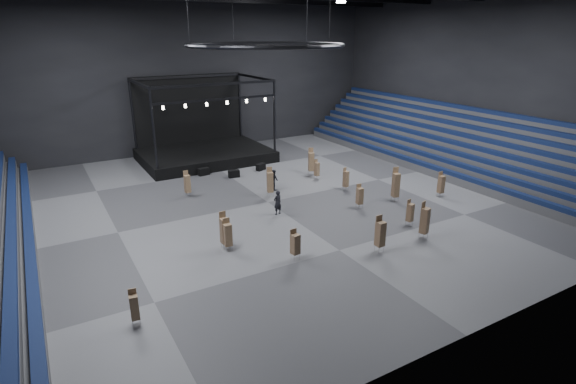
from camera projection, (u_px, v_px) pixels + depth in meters
floor at (268, 202)px, 39.03m from camera, size 50.00×50.00×0.00m
wall_back at (185, 76)px, 53.09m from camera, size 50.00×0.20×18.00m
wall_front at (496, 158)px, 18.87m from camera, size 50.00×0.20×18.00m
wall_right at (475, 81)px, 47.74m from camera, size 0.20×42.00×18.00m
bleachers_right at (453, 150)px, 49.23m from camera, size 7.20×40.00×6.40m
stage at (203, 147)px, 51.77m from camera, size 14.00×10.00×9.20m
truss_ring at (265, 45)px, 34.63m from camera, size 12.30×12.30×5.15m
flight_case_left at (204, 172)px, 46.22m from camera, size 1.19×0.71×0.75m
flight_case_mid at (234, 174)px, 45.54m from camera, size 1.19×0.72×0.74m
flight_case_right at (261, 167)px, 47.88m from camera, size 1.19×0.90×0.71m
chair_stack_0 at (441, 184)px, 39.88m from camera, size 0.49×0.49×2.32m
chair_stack_1 at (380, 233)px, 29.84m from camera, size 0.55×0.55×2.59m
chair_stack_2 at (270, 182)px, 39.93m from camera, size 0.63×0.63×2.71m
chair_stack_3 at (134, 307)px, 22.42m from camera, size 0.47×0.47×2.00m
chair_stack_4 at (317, 169)px, 44.78m from camera, size 0.47×0.47×2.03m
chair_stack_5 at (228, 234)px, 29.98m from camera, size 0.53×0.53×2.34m
chair_stack_6 at (224, 230)px, 30.31m from camera, size 0.51×0.51×2.66m
chair_stack_7 at (295, 244)px, 28.89m from camera, size 0.56×0.56×2.10m
chair_stack_8 at (396, 184)px, 38.70m from camera, size 0.64×0.64×3.07m
chair_stack_9 at (425, 220)px, 31.73m from camera, size 0.67×0.67×2.79m
chair_stack_10 at (360, 196)px, 37.33m from camera, size 0.51×0.51×2.11m
chair_stack_11 at (346, 179)px, 41.57m from camera, size 0.53×0.53×2.19m
chair_stack_12 at (410, 212)px, 33.98m from camera, size 0.53×0.53×2.10m
chair_stack_13 at (311, 161)px, 45.94m from camera, size 0.69×0.69×2.84m
chair_stack_14 at (187, 183)px, 39.98m from camera, size 0.51×0.51×2.38m
man_center at (278, 203)px, 36.12m from camera, size 0.80×0.60×2.01m
crew_member at (274, 180)px, 41.82m from camera, size 0.85×1.03×1.92m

